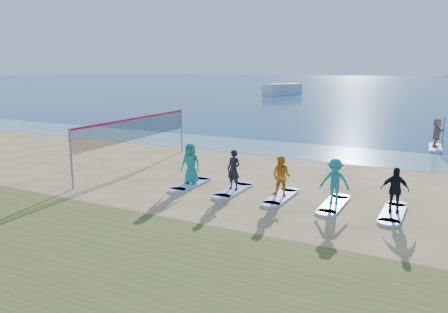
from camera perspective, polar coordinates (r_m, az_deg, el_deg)
The scene contains 17 objects.
ground at distance 16.68m, azimuth 0.73°, elevation -5.32°, with size 600.00×600.00×0.00m, color tan.
shallow_water at distance 26.22m, azimuth 11.24°, elevation 0.64°, with size 600.00×600.00×0.00m, color teal.
ocean at distance 174.45m, azimuth 25.72°, elevation 8.70°, with size 600.00×600.00×0.00m, color navy.
volleyball_net at distance 21.84m, azimuth -11.39°, elevation 3.56°, with size 0.71×9.07×2.50m.
paddleboard at distance 29.62m, azimuth 25.88°, elevation 1.04°, with size 0.70×3.00×0.12m, color silver.
paddleboarder at distance 29.49m, azimuth 26.04°, elevation 2.81°, with size 1.61×0.51×1.73m, color tan.
boat_offshore_a at distance 84.31m, azimuth 7.63°, elevation 8.03°, with size 2.57×8.76×2.03m, color silver.
surfboard_0 at distance 18.36m, azimuth -4.32°, elevation -3.64°, with size 0.70×2.20×0.09m, color #9EBDF4.
student_0 at distance 18.15m, azimuth -4.36°, elevation -0.90°, with size 0.83×0.54×1.70m, color #1B857A.
surfboard_1 at distance 17.42m, azimuth 1.26°, elevation -4.44°, with size 0.70×2.20×0.09m, color #9EBDF4.
student_1 at distance 17.21m, azimuth 1.27°, elevation -1.74°, with size 0.58×0.38×1.59m, color black.
surfboard_2 at distance 16.66m, azimuth 7.43°, elevation -5.28°, with size 0.70×2.20×0.09m, color #9EBDF4.
student_2 at distance 16.45m, azimuth 7.50°, elevation -2.58°, with size 0.74×0.58×1.53m, color orange.
surfboard_3 at distance 16.11m, azimuth 14.12°, elevation -6.11°, with size 0.70×2.20×0.09m, color #9EBDF4.
student_3 at distance 15.88m, azimuth 14.27°, elevation -3.17°, with size 1.05×0.60×1.62m, color teal.
surfboard_4 at distance 15.80m, azimuth 21.19°, elevation -6.90°, with size 0.70×2.20×0.09m, color #9EBDF4.
student_4 at distance 15.58m, azimuth 21.40°, elevation -4.07°, with size 0.90×0.37×1.53m, color black.
Camera 1 is at (7.26, -14.23, 4.80)m, focal length 35.00 mm.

